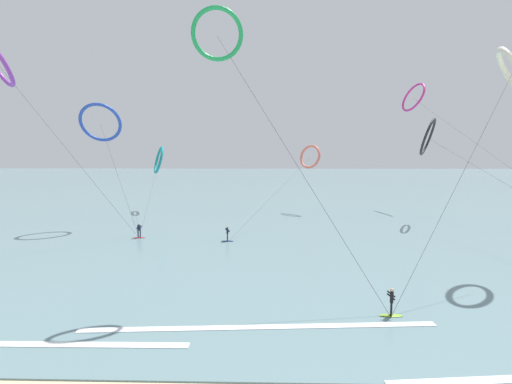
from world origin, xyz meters
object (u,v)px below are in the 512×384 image
at_px(kite_emerald, 218,34).
at_px(surfer_lime, 391,304).
at_px(surfer_navy, 227,235).
at_px(kite_magenta, 413,97).
at_px(kite_coral, 310,157).
at_px(kite_cobalt, 100,123).
at_px(kite_teal, 159,160).
at_px(surfer_crimson, 139,231).
at_px(kite_charcoal, 428,137).
at_px(kite_ivory, 512,72).

bearing_deg(kite_emerald, surfer_lime, 148.50).
bearing_deg(surfer_navy, surfer_lime, 29.17).
height_order(kite_magenta, kite_coral, kite_magenta).
distance_m(kite_cobalt, kite_coral, 31.13).
relative_size(surfer_lime, kite_magenta, 0.03).
xyz_separation_m(kite_coral, kite_teal, (-24.82, 0.77, -0.55)).
height_order(surfer_crimson, kite_coral, kite_coral).
height_order(kite_coral, kite_teal, kite_coral).
bearing_deg(kite_charcoal, surfer_crimson, -44.17).
relative_size(surfer_navy, kite_cobalt, 0.11).
xyz_separation_m(surfer_crimson, kite_charcoal, (36.35, 10.09, 10.99)).
distance_m(surfer_navy, kite_magenta, 43.50).
height_order(surfer_navy, kite_coral, kite_coral).
distance_m(surfer_lime, kite_magenta, 50.54).
relative_size(kite_charcoal, kite_teal, 1.68).
bearing_deg(surfer_crimson, kite_coral, -126.53).
xyz_separation_m(surfer_navy, surfer_lime, (11.53, -17.57, 0.00)).
relative_size(kite_charcoal, kite_ivory, 2.01).
relative_size(kite_coral, kite_emerald, 1.13).
height_order(surfer_crimson, kite_emerald, kite_emerald).
height_order(surfer_crimson, kite_magenta, kite_magenta).
bearing_deg(kite_charcoal, surfer_navy, -36.13).
bearing_deg(kite_cobalt, kite_charcoal, 178.99).
relative_size(kite_cobalt, kite_emerald, 0.82).
bearing_deg(kite_emerald, kite_cobalt, -59.15).
bearing_deg(kite_teal, surfer_crimson, -14.96).
height_order(surfer_navy, kite_magenta, kite_magenta).
xyz_separation_m(surfer_navy, kite_teal, (-13.47, 20.71, 7.65)).
xyz_separation_m(kite_charcoal, kite_emerald, (-25.31, -24.71, 5.72)).
xyz_separation_m(kite_magenta, kite_ivory, (-6.01, -33.90, -3.09)).
xyz_separation_m(surfer_lime, kite_teal, (-25.01, 38.28, 7.65)).
xyz_separation_m(surfer_crimson, kite_magenta, (39.96, 24.49, 18.38)).
distance_m(surfer_navy, kite_charcoal, 30.60).
xyz_separation_m(kite_cobalt, kite_ivory, (40.56, -15.43, 2.64)).
distance_m(kite_cobalt, kite_ivory, 43.48).
relative_size(kite_magenta, kite_ivory, 2.81).
relative_size(kite_ivory, kite_teal, 0.83).
distance_m(kite_cobalt, kite_magenta, 50.43).
bearing_deg(surfer_crimson, kite_cobalt, -29.70).
xyz_separation_m(kite_ivory, kite_teal, (-37.26, 28.79, -7.64)).
xyz_separation_m(surfer_navy, kite_magenta, (29.80, 25.82, 18.38)).
distance_m(kite_magenta, kite_charcoal, 16.59).
bearing_deg(surfer_lime, kite_emerald, -91.02).
height_order(surfer_lime, kite_coral, kite_coral).
distance_m(surfer_navy, kite_teal, 25.86).
bearing_deg(kite_ivory, kite_cobalt, 94.99).
bearing_deg(surfer_crimson, surfer_lime, 151.56).
bearing_deg(surfer_navy, kite_ivory, 67.11).
bearing_deg(surfer_navy, kite_cobalt, -117.75).
distance_m(surfer_crimson, kite_magenta, 50.35).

